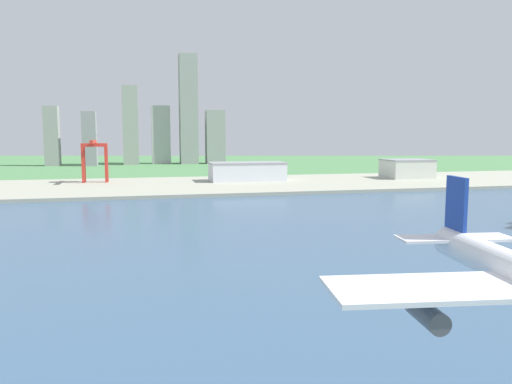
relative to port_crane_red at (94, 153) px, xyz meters
The scene contains 7 objects.
ground_plane 233.25m from the port_crane_red, 73.00° to the right, with size 2400.00×2400.00×0.00m, color #4A7F4B.
water_bay 290.84m from the port_crane_red, 76.47° to the right, with size 840.00×360.00×0.15m, color #385675.
industrial_pier 79.08m from the port_crane_red, 24.97° to the right, with size 840.00×140.00×2.50m, color #9B9E8C.
port_crane_red is the anchor object (origin of this frame).
warehouse_main 127.09m from the port_crane_red, ahead, with size 64.24×30.30×15.84m.
warehouse_annex 274.28m from the port_crane_red, ahead, with size 41.00×32.21×17.01m.
distant_skyline 303.44m from the port_crane_red, 77.78° to the left, with size 246.38×46.71×155.99m.
Camera 1 is at (-31.01, 99.21, 41.03)m, focal length 34.39 mm.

